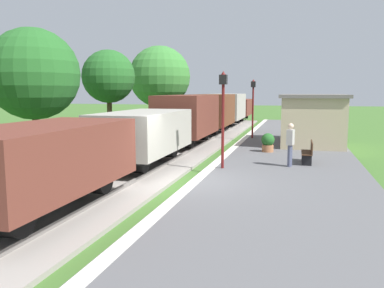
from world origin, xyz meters
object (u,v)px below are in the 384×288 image
(freight_train, at_px, (203,117))
(potted_planter, at_px, (268,142))
(tree_trackside_far, at_px, (109,77))
(tree_field_distant, at_px, (161,80))
(lamp_post_far, at_px, (253,98))
(tree_trackside_mid, at_px, (33,74))
(bench_near_hut, at_px, (309,152))
(bench_down_platform, at_px, (305,129))
(tree_field_left, at_px, (160,77))
(lamp_post_near, at_px, (223,102))
(person_waiting, at_px, (290,143))
(station_hut, at_px, (312,119))

(freight_train, bearing_deg, potted_planter, -50.74)
(tree_trackside_far, relative_size, tree_field_distant, 0.91)
(lamp_post_far, xyz_separation_m, tree_trackside_mid, (-7.70, -11.09, 1.08))
(bench_near_hut, distance_m, bench_down_platform, 10.59)
(freight_train, relative_size, tree_field_left, 5.89)
(freight_train, relative_size, tree_trackside_mid, 6.82)
(bench_down_platform, bearing_deg, lamp_post_far, -145.93)
(bench_down_platform, bearing_deg, freight_train, -161.42)
(lamp_post_near, bearing_deg, tree_trackside_far, 144.04)
(bench_near_hut, relative_size, person_waiting, 0.88)
(bench_down_platform, xyz_separation_m, lamp_post_far, (-3.23, -2.18, 2.08))
(person_waiting, bearing_deg, bench_near_hut, -114.90)
(freight_train, distance_m, person_waiting, 10.99)
(bench_down_platform, distance_m, lamp_post_far, 4.42)
(lamp_post_far, bearing_deg, person_waiting, -75.01)
(bench_down_platform, distance_m, lamp_post_near, 13.13)
(tree_trackside_far, bearing_deg, potted_planter, -4.37)
(bench_near_hut, height_order, bench_down_platform, same)
(station_hut, xyz_separation_m, tree_field_left, (-11.14, 5.91, 2.65))
(bench_near_hut, distance_m, tree_trackside_mid, 11.69)
(potted_planter, bearing_deg, tree_trackside_mid, -149.18)
(tree_trackside_far, bearing_deg, station_hut, 15.66)
(bench_near_hut, xyz_separation_m, lamp_post_far, (-3.23, 8.40, 2.08))
(tree_field_left, bearing_deg, tree_trackside_mid, -90.39)
(freight_train, xyz_separation_m, lamp_post_far, (3.26, -0.00, 1.25))
(person_waiting, distance_m, tree_trackside_far, 11.17)
(tree_field_left, bearing_deg, station_hut, -27.96)
(bench_down_platform, height_order, tree_field_left, tree_field_left)
(bench_down_platform, height_order, tree_trackside_mid, tree_trackside_mid)
(bench_down_platform, distance_m, tree_trackside_mid, 17.48)
(station_hut, distance_m, lamp_post_near, 9.22)
(person_waiting, distance_m, lamp_post_near, 3.15)
(freight_train, distance_m, lamp_post_near, 10.94)
(tree_trackside_far, bearing_deg, tree_field_left, 91.28)
(freight_train, bearing_deg, tree_field_distant, 123.54)
(bench_near_hut, relative_size, bench_down_platform, 1.00)
(potted_planter, bearing_deg, lamp_post_far, 103.68)
(tree_field_left, bearing_deg, freight_train, -42.48)
(station_hut, xyz_separation_m, lamp_post_near, (-3.54, -8.43, 1.15))
(bench_near_hut, height_order, lamp_post_near, lamp_post_near)
(freight_train, xyz_separation_m, bench_down_platform, (6.49, 2.18, -0.83))
(freight_train, relative_size, bench_near_hut, 26.13)
(bench_near_hut, bearing_deg, bench_down_platform, 90.00)
(bench_near_hut, distance_m, lamp_post_far, 9.24)
(potted_planter, height_order, tree_trackside_far, tree_trackside_far)
(station_hut, height_order, tree_trackside_far, tree_trackside_far)
(tree_trackside_mid, xyz_separation_m, tree_trackside_far, (0.30, 6.09, 0.10))
(tree_field_left, relative_size, tree_field_distant, 1.10)
(potted_planter, relative_size, lamp_post_near, 0.25)
(station_hut, height_order, potted_planter, station_hut)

